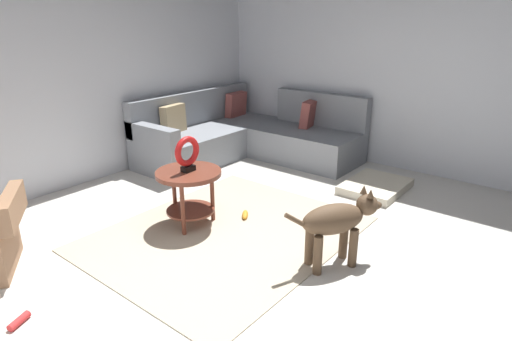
# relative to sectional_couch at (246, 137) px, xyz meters

# --- Properties ---
(ground_plane) EXTENTS (6.00, 6.00, 0.10)m
(ground_plane) POSITION_rel_sectional_couch_xyz_m (-1.99, -2.01, -0.34)
(ground_plane) COLOR silver
(wall_back) EXTENTS (6.00, 0.12, 2.70)m
(wall_back) POSITION_rel_sectional_couch_xyz_m (-1.99, 0.93, 1.06)
(wall_back) COLOR silver
(wall_back) RESTS_ON ground_plane
(wall_right) EXTENTS (0.12, 6.00, 2.70)m
(wall_right) POSITION_rel_sectional_couch_xyz_m (0.95, -2.01, 1.06)
(wall_right) COLOR silver
(wall_right) RESTS_ON ground_plane
(area_rug) EXTENTS (2.30, 1.90, 0.01)m
(area_rug) POSITION_rel_sectional_couch_xyz_m (-1.84, -1.31, -0.29)
(area_rug) COLOR #BCAD93
(area_rug) RESTS_ON ground_plane
(sectional_couch) EXTENTS (2.20, 2.25, 0.88)m
(sectional_couch) POSITION_rel_sectional_couch_xyz_m (0.00, 0.00, 0.00)
(sectional_couch) COLOR gray
(sectional_couch) RESTS_ON ground_plane
(side_table) EXTENTS (0.60, 0.60, 0.54)m
(side_table) POSITION_rel_sectional_couch_xyz_m (-1.92, -0.92, 0.12)
(side_table) COLOR brown
(side_table) RESTS_ON ground_plane
(torus_sculpture) EXTENTS (0.28, 0.08, 0.33)m
(torus_sculpture) POSITION_rel_sectional_couch_xyz_m (-1.92, -0.92, 0.42)
(torus_sculpture) COLOR black
(torus_sculpture) RESTS_ON side_table
(dog_bed_mat) EXTENTS (0.80, 0.60, 0.09)m
(dog_bed_mat) POSITION_rel_sectional_couch_xyz_m (-0.01, -1.93, -0.25)
(dog_bed_mat) COLOR beige
(dog_bed_mat) RESTS_ON ground_plane
(dog) EXTENTS (0.76, 0.48, 0.63)m
(dog) POSITION_rel_sectional_couch_xyz_m (-1.68, -2.33, 0.09)
(dog) COLOR brown
(dog) RESTS_ON ground_plane
(dog_toy_rope) EXTENTS (0.16, 0.11, 0.05)m
(dog_toy_rope) POSITION_rel_sectional_couch_xyz_m (-3.58, -1.09, -0.27)
(dog_toy_rope) COLOR red
(dog_toy_rope) RESTS_ON ground_plane
(dog_toy_bone) EXTENTS (0.18, 0.16, 0.06)m
(dog_toy_bone) POSITION_rel_sectional_couch_xyz_m (-1.48, -1.23, -0.26)
(dog_toy_bone) COLOR orange
(dog_toy_bone) RESTS_ON ground_plane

